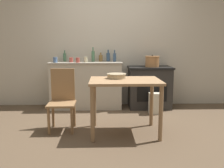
# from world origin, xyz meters

# --- Properties ---
(ground_plane) EXTENTS (14.00, 14.00, 0.00)m
(ground_plane) POSITION_xyz_m (0.00, 0.00, 0.00)
(ground_plane) COLOR brown
(wall_back) EXTENTS (8.00, 0.07, 2.55)m
(wall_back) POSITION_xyz_m (0.00, 1.58, 1.27)
(wall_back) COLOR beige
(wall_back) RESTS_ON ground_plane
(counter_cabinet) EXTENTS (1.43, 0.52, 0.93)m
(counter_cabinet) POSITION_xyz_m (-0.49, 1.31, 0.47)
(counter_cabinet) COLOR beige
(counter_cabinet) RESTS_ON ground_plane
(stove) EXTENTS (0.86, 0.58, 0.83)m
(stove) POSITION_xyz_m (0.78, 1.28, 0.42)
(stove) COLOR #2D2B28
(stove) RESTS_ON ground_plane
(work_table) EXTENTS (1.00, 0.74, 0.79)m
(work_table) POSITION_xyz_m (0.16, -0.17, 0.67)
(work_table) COLOR #A87F56
(work_table) RESTS_ON ground_plane
(chair) EXTENTS (0.40, 0.40, 0.92)m
(chair) POSITION_xyz_m (-0.77, 0.04, 0.48)
(chair) COLOR #997047
(chair) RESTS_ON ground_plane
(flour_sack) EXTENTS (0.23, 0.16, 0.39)m
(flour_sack) POSITION_xyz_m (0.81, 0.81, 0.20)
(flour_sack) COLOR beige
(flour_sack) RESTS_ON ground_plane
(stock_pot) EXTENTS (0.28, 0.28, 0.24)m
(stock_pot) POSITION_xyz_m (0.82, 1.24, 0.94)
(stock_pot) COLOR #B77A47
(stock_pot) RESTS_ON stove
(mixing_bowl_large) EXTENTS (0.29, 0.29, 0.07)m
(mixing_bowl_large) POSITION_xyz_m (0.05, -0.04, 0.83)
(mixing_bowl_large) COLOR tan
(mixing_bowl_large) RESTS_ON work_table
(bottle_far_left) EXTENTS (0.07, 0.07, 0.29)m
(bottle_far_left) POSITION_xyz_m (-0.35, 1.39, 1.04)
(bottle_far_left) COLOR #517F5B
(bottle_far_left) RESTS_ON counter_cabinet
(bottle_left) EXTENTS (0.07, 0.07, 0.23)m
(bottle_left) POSITION_xyz_m (-0.05, 1.46, 1.02)
(bottle_left) COLOR #3D5675
(bottle_left) RESTS_ON counter_cabinet
(bottle_mid_left) EXTENTS (0.08, 0.08, 0.18)m
(bottle_mid_left) POSITION_xyz_m (-0.20, 1.44, 1.00)
(bottle_mid_left) COLOR olive
(bottle_mid_left) RESTS_ON counter_cabinet
(bottle_center_left) EXTENTS (0.06, 0.06, 0.22)m
(bottle_center_left) POSITION_xyz_m (-0.93, 1.46, 1.02)
(bottle_center_left) COLOR #517F5B
(bottle_center_left) RESTS_ON counter_cabinet
(bottle_center) EXTENTS (0.06, 0.06, 0.23)m
(bottle_center) POSITION_xyz_m (0.08, 1.37, 1.02)
(bottle_center) COLOR #3D5675
(bottle_center) RESTS_ON counter_cabinet
(cup_center_right) EXTENTS (0.08, 0.08, 0.10)m
(cup_center_right) POSITION_xyz_m (-1.07, 1.16, 0.98)
(cup_center_right) COLOR #4C6B99
(cup_center_right) RESTS_ON counter_cabinet
(cup_mid_right) EXTENTS (0.07, 0.07, 0.10)m
(cup_mid_right) POSITION_xyz_m (-0.49, 1.22, 0.98)
(cup_mid_right) COLOR beige
(cup_mid_right) RESTS_ON counter_cabinet
(cup_right) EXTENTS (0.07, 0.07, 0.09)m
(cup_right) POSITION_xyz_m (-0.78, 1.24, 0.98)
(cup_right) COLOR #B74C42
(cup_right) RESTS_ON counter_cabinet
(cup_far_right) EXTENTS (0.07, 0.07, 0.09)m
(cup_far_right) POSITION_xyz_m (-0.64, 1.15, 0.98)
(cup_far_right) COLOR #B74C42
(cup_far_right) RESTS_ON counter_cabinet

